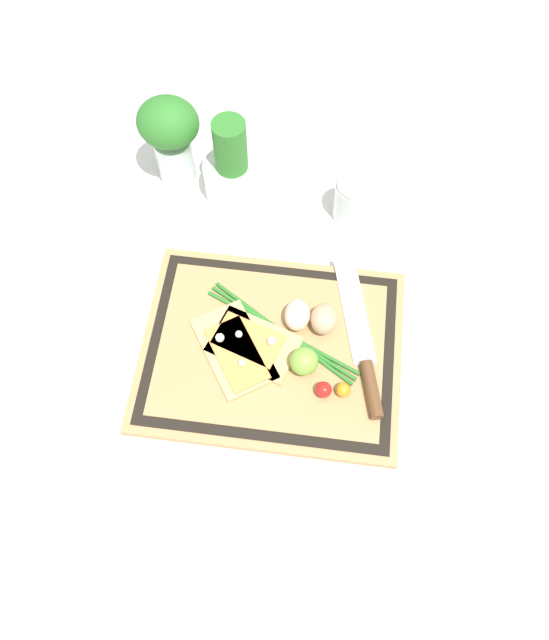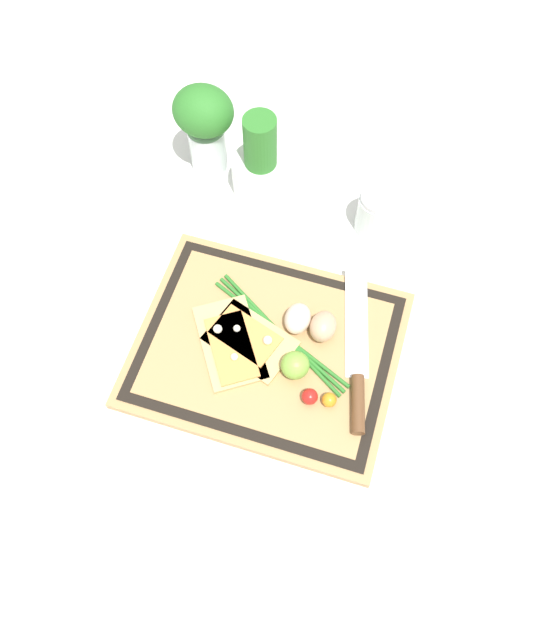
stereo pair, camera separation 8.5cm
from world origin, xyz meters
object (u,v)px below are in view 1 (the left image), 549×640
(egg_brown, at_px, (324,319))
(herb_pot, at_px, (232,170))
(knife, at_px, (365,360))
(egg_pink, at_px, (297,315))
(herb_glass, at_px, (170,135))
(lime, at_px, (304,361))
(sauce_jar, at_px, (353,201))
(pizza_slice_far, at_px, (253,343))
(pizza_slice_near, at_px, (234,350))
(cherry_tomato_red, at_px, (324,390))
(cherry_tomato_yellow, at_px, (343,390))

(egg_brown, distance_m, herb_pot, 0.36)
(knife, xyz_separation_m, egg_pink, (-0.12, 0.06, 0.02))
(herb_glass, bearing_deg, knife, -42.94)
(knife, bearing_deg, lime, -167.35)
(egg_brown, distance_m, sauce_jar, 0.26)
(pizza_slice_far, bearing_deg, knife, -2.63)
(pizza_slice_near, bearing_deg, knife, 2.37)
(knife, xyz_separation_m, egg_brown, (-0.08, 0.06, 0.02))
(cherry_tomato_red, height_order, herb_glass, herb_glass)
(knife, height_order, egg_brown, egg_brown)
(pizza_slice_near, distance_m, cherry_tomato_red, 0.17)
(pizza_slice_near, bearing_deg, sauce_jar, 61.52)
(egg_brown, relative_size, lime, 1.18)
(pizza_slice_near, height_order, pizza_slice_far, same)
(egg_brown, height_order, egg_pink, same)
(herb_glass, bearing_deg, egg_brown, -43.99)
(egg_pink, height_order, herb_glass, herb_glass)
(pizza_slice_far, distance_m, cherry_tomato_red, 0.15)
(cherry_tomato_yellow, height_order, herb_pot, herb_pot)
(cherry_tomato_yellow, bearing_deg, pizza_slice_far, 156.57)
(pizza_slice_near, relative_size, cherry_tomato_yellow, 7.73)
(lime, bearing_deg, herb_pot, 115.64)
(egg_brown, relative_size, egg_pink, 1.00)
(egg_pink, xyz_separation_m, cherry_tomato_red, (0.06, -0.13, -0.01))
(egg_brown, bearing_deg, herb_pot, 125.37)
(pizza_slice_near, bearing_deg, lime, -6.57)
(pizza_slice_far, bearing_deg, herb_glass, 119.52)
(pizza_slice_far, xyz_separation_m, egg_pink, (0.07, 0.05, 0.02))
(knife, height_order, egg_pink, egg_pink)
(pizza_slice_far, distance_m, herb_pot, 0.36)
(cherry_tomato_red, xyz_separation_m, herb_glass, (-0.34, 0.44, 0.08))
(pizza_slice_far, height_order, herb_glass, herb_glass)
(egg_pink, height_order, lime, lime)
(cherry_tomato_red, bearing_deg, cherry_tomato_yellow, 7.89)
(cherry_tomato_yellow, relative_size, sauce_jar, 0.26)
(egg_pink, bearing_deg, cherry_tomato_yellow, -53.90)
(pizza_slice_far, relative_size, cherry_tomato_yellow, 6.84)
(pizza_slice_far, height_order, cherry_tomato_yellow, cherry_tomato_yellow)
(herb_glass, bearing_deg, cherry_tomato_yellow, -49.75)
(pizza_slice_far, relative_size, sauce_jar, 1.80)
(herb_glass, bearing_deg, pizza_slice_near, -65.24)
(sauce_jar, bearing_deg, egg_brown, -97.30)
(herb_glass, bearing_deg, egg_pink, -48.22)
(sauce_jar, relative_size, herb_glass, 0.48)
(cherry_tomato_red, relative_size, cherry_tomato_yellow, 1.11)
(cherry_tomato_red, bearing_deg, herb_pot, 117.58)
(pizza_slice_far, relative_size, lime, 3.50)
(pizza_slice_near, xyz_separation_m, cherry_tomato_yellow, (0.19, -0.05, 0.01))
(pizza_slice_near, height_order, cherry_tomato_yellow, cherry_tomato_yellow)
(lime, relative_size, cherry_tomato_yellow, 1.96)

